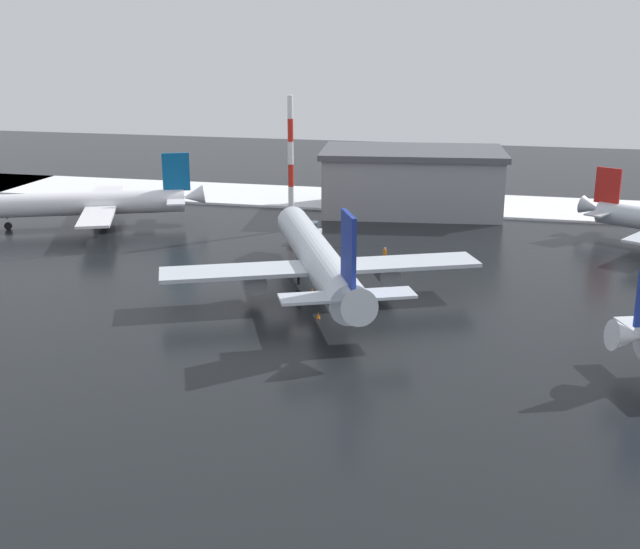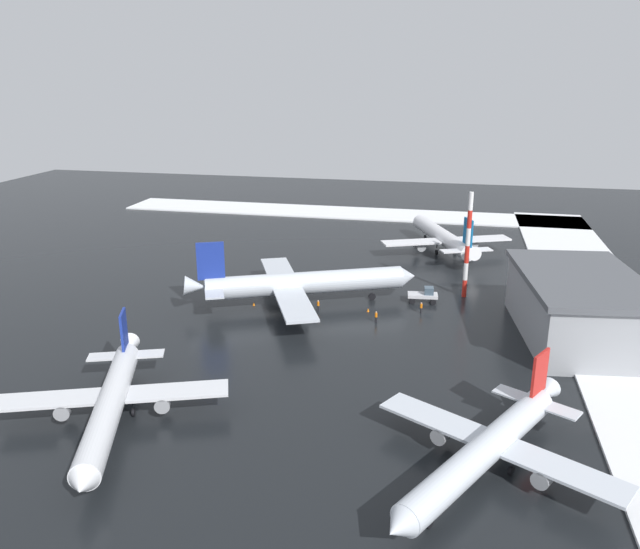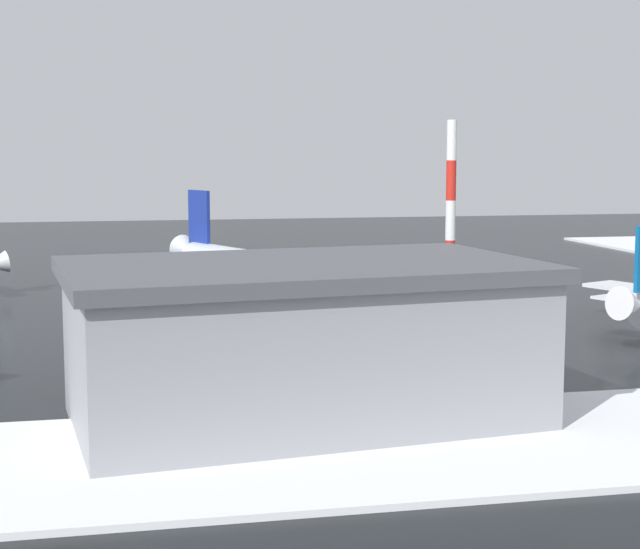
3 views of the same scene
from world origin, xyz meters
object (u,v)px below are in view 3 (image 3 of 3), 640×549
object	(u,v)px
traffic_cone_mid_line	(241,295)
traffic_cone_wingtip_side	(273,305)
ground_crew_near_tug	(253,304)
ground_crew_mid_apron	(235,322)
cargo_hangar	(301,342)
traffic_cone_near_nose	(280,325)
pushback_tug	(372,327)
ground_crew_beside_wing	(310,333)
antenna_mast	(450,240)
airplane_foreground_jet	(268,271)

from	to	relation	value
traffic_cone_mid_line	traffic_cone_wingtip_side	xyz separation A→B (m)	(2.24, -6.80, 0.00)
ground_crew_near_tug	traffic_cone_wingtip_side	xyz separation A→B (m)	(2.38, 3.39, -0.70)
ground_crew_near_tug	ground_crew_mid_apron	distance (m)	9.52
cargo_hangar	traffic_cone_near_nose	bearing A→B (deg)	75.85
pushback_tug	cargo_hangar	size ratio (longest dim) A/B	0.18
cargo_hangar	traffic_cone_mid_line	world-z (taller)	cargo_hangar
pushback_tug	traffic_cone_wingtip_side	bearing A→B (deg)	-171.50
pushback_tug	ground_crew_beside_wing	xyz separation A→B (m)	(-4.83, 0.18, -0.31)
antenna_mast	traffic_cone_near_nose	world-z (taller)	antenna_mast
airplane_foreground_jet	ground_crew_mid_apron	distance (m)	13.42
traffic_cone_mid_line	pushback_tug	bearing A→B (deg)	-74.67
airplane_foreground_jet	traffic_cone_mid_line	distance (m)	7.88
airplane_foreground_jet	ground_crew_near_tug	world-z (taller)	airplane_foreground_jet
ground_crew_beside_wing	ground_crew_near_tug	world-z (taller)	same
airplane_foreground_jet	traffic_cone_near_nose	bearing A→B (deg)	-26.96
ground_crew_near_tug	antenna_mast	size ratio (longest dim) A/B	0.10
ground_crew_near_tug	antenna_mast	world-z (taller)	antenna_mast
airplane_foreground_jet	ground_crew_mid_apron	world-z (taller)	airplane_foreground_jet
ground_crew_beside_wing	ground_crew_mid_apron	world-z (taller)	same
ground_crew_near_tug	ground_crew_mid_apron	size ratio (longest dim) A/B	1.00
antenna_mast	traffic_cone_wingtip_side	size ratio (longest dim) A/B	30.72
cargo_hangar	traffic_cone_near_nose	size ratio (longest dim) A/B	48.44
ground_crew_beside_wing	traffic_cone_near_nose	distance (m)	7.90
ground_crew_beside_wing	traffic_cone_wingtip_side	size ratio (longest dim) A/B	3.11
pushback_tug	traffic_cone_near_nose	distance (m)	9.96
ground_crew_beside_wing	airplane_foreground_jet	bearing A→B (deg)	163.18
ground_crew_beside_wing	antenna_mast	world-z (taller)	antenna_mast
airplane_foreground_jet	cargo_hangar	size ratio (longest dim) A/B	1.28
cargo_hangar	traffic_cone_near_nose	xyz separation A→B (m)	(3.59, 28.69, -4.17)
ground_crew_mid_apron	traffic_cone_near_nose	distance (m)	4.42
airplane_foreground_jet	pushback_tug	distance (m)	19.47
pushback_tug	ground_crew_mid_apron	distance (m)	11.72
ground_crew_beside_wing	antenna_mast	xyz separation A→B (m)	(8.88, -6.28, 7.48)
ground_crew_mid_apron	ground_crew_near_tug	bearing A→B (deg)	92.89
pushback_tug	antenna_mast	distance (m)	10.25
antenna_mast	traffic_cone_mid_line	xyz separation A→B (m)	(-11.06, 31.66, -8.17)
ground_crew_beside_wing	traffic_cone_mid_line	xyz separation A→B (m)	(-2.18, 25.39, -0.70)
airplane_foreground_jet	ground_crew_mid_apron	bearing A→B (deg)	-44.27
ground_crew_beside_wing	traffic_cone_mid_line	bearing A→B (deg)	166.61
ground_crew_mid_apron	traffic_cone_mid_line	size ratio (longest dim) A/B	3.11
cargo_hangar	ground_crew_beside_wing	bearing A→B (deg)	70.45
airplane_foreground_jet	ground_crew_near_tug	distance (m)	4.52
ground_crew_near_tug	airplane_foreground_jet	bearing A→B (deg)	-117.84
traffic_cone_near_nose	traffic_cone_wingtip_side	world-z (taller)	same
traffic_cone_near_nose	traffic_cone_mid_line	size ratio (longest dim) A/B	1.00
ground_crew_mid_apron	pushback_tug	bearing A→B (deg)	-12.61
airplane_foreground_jet	ground_crew_beside_wing	xyz separation A→B (m)	(0.47, -18.42, -2.57)
traffic_cone_mid_line	cargo_hangar	bearing A→B (deg)	-93.05
antenna_mast	traffic_cone_near_nose	size ratio (longest dim) A/B	30.72
airplane_foreground_jet	traffic_cone_mid_line	bearing A→B (deg)	169.92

